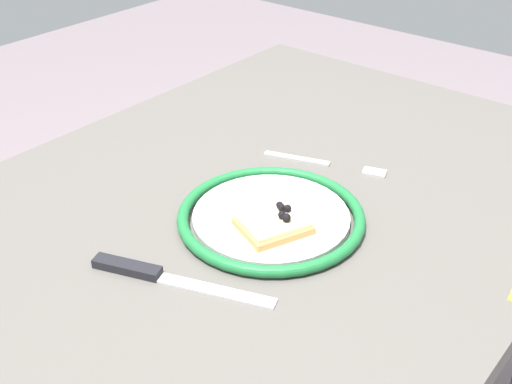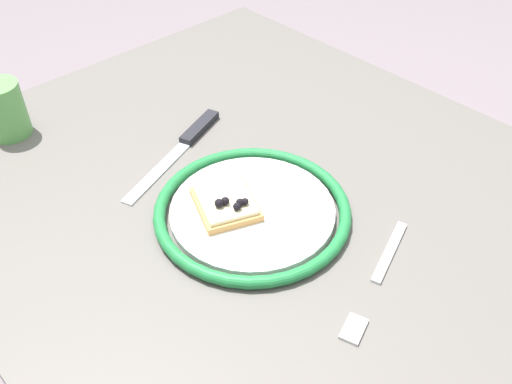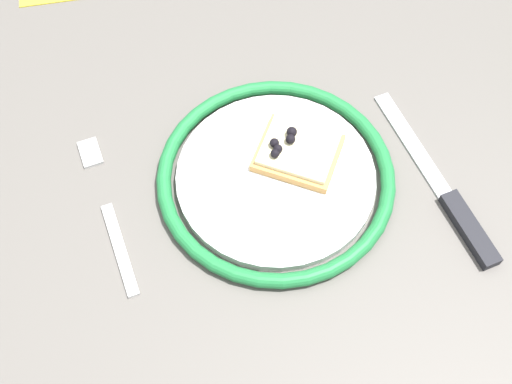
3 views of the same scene
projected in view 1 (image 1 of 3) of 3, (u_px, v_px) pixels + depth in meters
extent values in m
cube|color=#5B5651|center=(264.00, 206.00, 0.97)|extent=(1.11, 0.79, 0.04)
cylinder|color=#4C4742|center=(281.00, 205.00, 1.68)|extent=(0.05, 0.05, 0.73)
cylinder|color=white|center=(271.00, 218.00, 0.90)|extent=(0.22, 0.22, 0.01)
torus|color=#1E7238|center=(271.00, 216.00, 0.90)|extent=(0.26, 0.26, 0.02)
cube|color=tan|center=(273.00, 226.00, 0.86)|extent=(0.11, 0.10, 0.01)
cube|color=beige|center=(273.00, 221.00, 0.86)|extent=(0.10, 0.09, 0.01)
sphere|color=black|center=(280.00, 205.00, 0.88)|extent=(0.01, 0.01, 0.01)
sphere|color=black|center=(286.00, 218.00, 0.85)|extent=(0.01, 0.01, 0.01)
sphere|color=black|center=(282.00, 215.00, 0.86)|extent=(0.01, 0.01, 0.01)
sphere|color=black|center=(281.00, 207.00, 0.87)|extent=(0.01, 0.01, 0.01)
sphere|color=black|center=(288.00, 208.00, 0.87)|extent=(0.01, 0.01, 0.01)
cube|color=silver|center=(216.00, 291.00, 0.78)|extent=(0.07, 0.15, 0.00)
cube|color=black|center=(127.00, 267.00, 0.81)|extent=(0.05, 0.09, 0.01)
cube|color=silver|center=(297.00, 159.00, 1.05)|extent=(0.05, 0.11, 0.00)
cube|color=silver|center=(374.00, 172.00, 1.02)|extent=(0.03, 0.04, 0.00)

